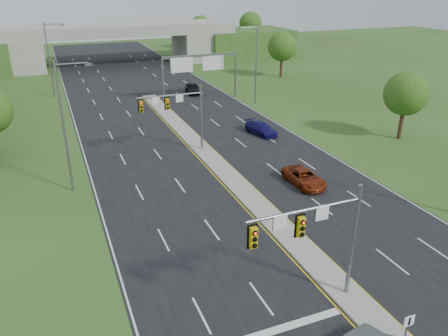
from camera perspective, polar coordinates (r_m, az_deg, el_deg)
name	(u,v)px	position (r m, az deg, el deg)	size (l,w,h in m)	color
ground	(346,294)	(27.14, 15.60, -15.59)	(240.00, 240.00, 0.00)	#344E1C
road	(176,123)	(55.56, -6.33, 5.82)	(24.00, 160.00, 0.02)	black
median	(208,155)	(44.74, -2.04, 1.65)	(2.00, 54.00, 0.16)	gray
lane_markings	(186,139)	(49.85, -5.04, 3.81)	(23.72, 160.00, 0.01)	gold
signal_mast_near	(320,232)	(23.23, 12.45, -8.22)	(6.62, 0.60, 7.00)	slate
signal_mast_far	(180,109)	(44.33, -5.77, 7.65)	(6.62, 0.60, 7.00)	slate
keep_right_sign	(407,327)	(23.72, 22.83, -18.61)	(0.60, 0.13, 2.20)	slate
sign_gantry	(199,65)	(65.46, -3.26, 13.32)	(11.58, 0.44, 6.67)	slate
overpass	(115,47)	(98.00, -14.05, 15.07)	(80.00, 14.00, 8.10)	gray
lightpole_l_mid	(66,122)	(37.62, -19.99, 5.65)	(2.85, 0.25, 11.00)	slate
lightpole_l_far	(50,57)	(71.88, -21.76, 13.36)	(2.85, 0.25, 11.00)	slate
lightpole_r_far	(255,61)	(63.31, 4.06, 13.75)	(2.85, 0.25, 11.00)	slate
tree_r_near	(406,94)	(52.32, 22.67, 8.93)	(4.80, 4.80, 7.60)	#382316
tree_r_mid	(282,47)	(82.38, 7.61, 15.44)	(5.20, 5.20, 8.12)	#382316
tree_back_c	(201,27)	(117.03, -3.07, 17.93)	(5.60, 5.60, 8.32)	#382316
tree_back_d	(250,24)	(122.27, 3.46, 18.31)	(6.00, 6.00, 8.85)	#382316
car_far_a	(304,178)	(38.96, 10.44, -1.24)	(2.22, 4.82, 1.34)	maroon
car_far_b	(261,129)	(51.26, 4.88, 5.16)	(1.88, 4.62, 1.34)	#130E56
car_far_c	(193,88)	(70.34, -4.09, 10.35)	(1.92, 4.76, 1.62)	black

